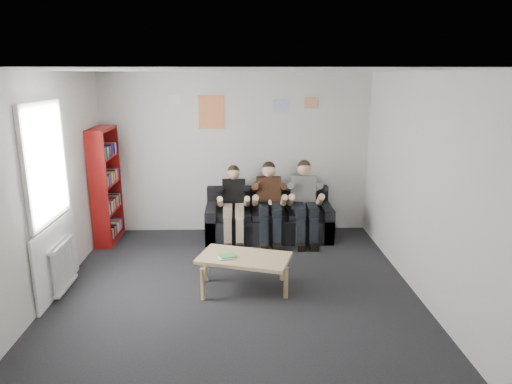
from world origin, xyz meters
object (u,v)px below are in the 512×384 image
Objects in this scene: coffee_table at (244,260)px; person_right at (305,203)px; bookshelf at (106,186)px; person_left at (234,205)px; sofa at (268,220)px; person_middle at (269,203)px.

person_right is (1.00, 1.74, 0.25)m from coffee_table.
person_left is (2.04, -0.12, -0.31)m from bookshelf.
person_middle is at bearing -90.00° from sofa.
bookshelf is at bearing 178.52° from person_middle.
sofa is at bearing 91.12° from person_middle.
person_left is 0.94× the size of person_right.
coffee_table is 1.81m from person_middle.
bookshelf reaches higher than person_left.
person_middle is (0.57, -0.00, 0.02)m from person_left.
bookshelf is at bearing 174.47° from person_left.
sofa is 1.57× the size of person_right.
sofa is 1.11× the size of bookshelf.
person_middle reaches higher than coffee_table.
sofa is at bearing 77.60° from coffee_table.
person_left is at bearing -161.64° from sofa.
sofa is 2.70m from bookshelf.
person_right reaches higher than coffee_table.
bookshelf is 3.21m from person_right.
coffee_table is (2.19, -1.86, -0.53)m from bookshelf.
person_left reaches higher than sofa.
person_middle reaches higher than person_left.
bookshelf reaches higher than sofa.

